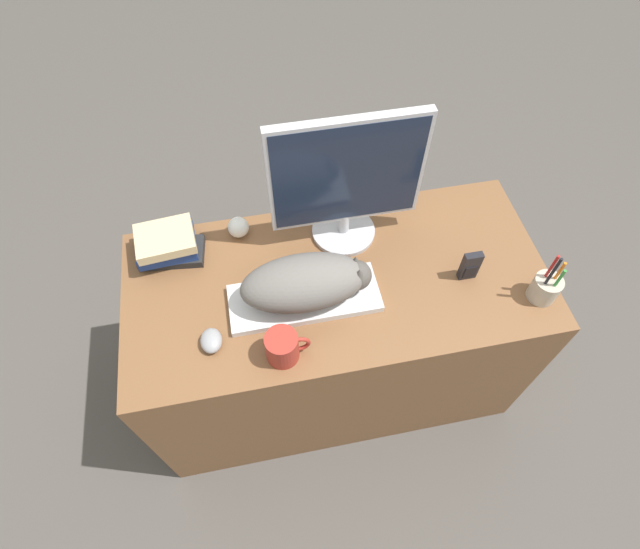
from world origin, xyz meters
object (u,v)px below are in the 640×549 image
object	(u,v)px
computer_mouse	(211,341)
book_stack	(167,244)
coffee_mug	(283,347)
pen_cup	(545,288)
keyboard	(304,298)
baseball	(238,227)
monitor	(347,179)
phone	(470,266)
cat	(308,282)

from	to	relation	value
computer_mouse	book_stack	bearing A→B (deg)	107.17
coffee_mug	pen_cup	distance (m)	0.81
keyboard	baseball	world-z (taller)	baseball
monitor	computer_mouse	size ratio (longest dim) A/B	5.79
pen_cup	book_stack	world-z (taller)	pen_cup
monitor	book_stack	world-z (taller)	monitor
phone	book_stack	bearing A→B (deg)	163.63
monitor	keyboard	bearing A→B (deg)	-126.59
keyboard	phone	world-z (taller)	phone
phone	book_stack	size ratio (longest dim) A/B	0.52
keyboard	pen_cup	world-z (taller)	pen_cup
cat	phone	xyz separation A→B (m)	(0.51, -0.01, -0.04)
keyboard	book_stack	distance (m)	0.48
computer_mouse	book_stack	world-z (taller)	book_stack
pen_cup	phone	distance (m)	0.23
baseball	computer_mouse	bearing A→B (deg)	-106.99
phone	cat	bearing A→B (deg)	178.79
pen_cup	book_stack	xyz separation A→B (m)	(-1.12, 0.38, 0.01)
cat	phone	size ratio (longest dim) A/B	3.46
baseball	book_stack	bearing A→B (deg)	-169.71
keyboard	book_stack	bearing A→B (deg)	146.97
coffee_mug	pen_cup	bearing A→B (deg)	3.11
cat	pen_cup	size ratio (longest dim) A/B	1.89
baseball	book_stack	xyz separation A→B (m)	(-0.23, -0.04, 0.02)
computer_mouse	cat	bearing A→B (deg)	17.25
pen_cup	book_stack	bearing A→B (deg)	161.04
coffee_mug	cat	bearing A→B (deg)	58.90
keyboard	phone	size ratio (longest dim) A/B	4.06
baseball	monitor	bearing A→B (deg)	-10.43
computer_mouse	coffee_mug	size ratio (longest dim) A/B	0.63
monitor	coffee_mug	size ratio (longest dim) A/B	3.66
baseball	phone	xyz separation A→B (m)	(0.69, -0.31, 0.02)
cat	baseball	distance (m)	0.36
computer_mouse	book_stack	distance (m)	0.37
computer_mouse	phone	world-z (taller)	phone
cat	monitor	bearing A→B (deg)	55.34
phone	pen_cup	bearing A→B (deg)	-29.83
computer_mouse	pen_cup	xyz separation A→B (m)	(1.01, -0.03, 0.03)
pen_cup	baseball	world-z (taller)	pen_cup
keyboard	cat	bearing A→B (deg)	0.00
computer_mouse	pen_cup	distance (m)	1.01
keyboard	baseball	size ratio (longest dim) A/B	6.58
coffee_mug	baseball	bearing A→B (deg)	99.59
computer_mouse	coffee_mug	distance (m)	0.22
cat	monitor	world-z (taller)	monitor
pen_cup	book_stack	size ratio (longest dim) A/B	0.95
keyboard	coffee_mug	size ratio (longest dim) A/B	3.57
phone	monitor	bearing A→B (deg)	144.19
keyboard	phone	bearing A→B (deg)	-1.18
cat	pen_cup	xyz separation A→B (m)	(0.71, -0.12, -0.05)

